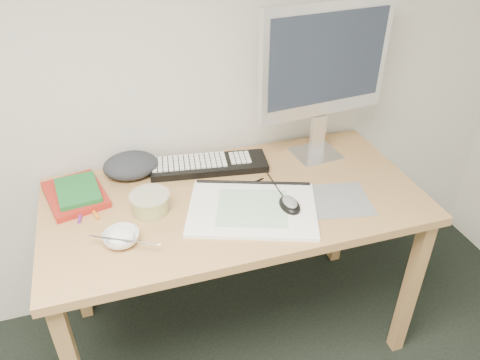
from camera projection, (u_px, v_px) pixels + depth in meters
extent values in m
plane|color=beige|center=(112.00, 29.00, 1.65)|extent=(3.60, 0.00, 3.60)
cube|color=#A3774A|center=(410.00, 289.00, 1.89)|extent=(0.05, 0.05, 0.71)
cube|color=#A3774A|center=(73.00, 257.00, 2.04)|extent=(0.05, 0.05, 0.71)
cube|color=#A3774A|center=(341.00, 205.00, 2.37)|extent=(0.05, 0.05, 0.71)
cube|color=#A3774A|center=(235.00, 201.00, 1.76)|extent=(1.40, 0.70, 0.03)
cube|color=slate|center=(337.00, 200.00, 1.73)|extent=(0.27, 0.26, 0.00)
cube|color=white|center=(252.00, 209.00, 1.68)|extent=(0.54, 0.46, 0.01)
cube|color=black|center=(209.00, 165.00, 1.91)|extent=(0.49, 0.21, 0.03)
cube|color=silver|center=(316.00, 154.00, 2.01)|extent=(0.21, 0.19, 0.01)
cube|color=silver|center=(317.00, 135.00, 1.96)|extent=(0.07, 0.03, 0.18)
cube|color=silver|center=(325.00, 60.00, 1.78)|extent=(0.55, 0.09, 0.44)
cube|color=black|center=(326.00, 58.00, 1.77)|extent=(0.49, 0.06, 0.35)
ellipsoid|color=black|center=(290.00, 202.00, 1.67)|extent=(0.07, 0.11, 0.04)
imported|color=white|center=(121.00, 238.00, 1.52)|extent=(0.13, 0.13, 0.04)
cylinder|color=silver|center=(125.00, 240.00, 1.48)|extent=(0.21, 0.12, 0.02)
cylinder|color=#CED44B|center=(150.00, 203.00, 1.66)|extent=(0.15, 0.15, 0.07)
cube|color=maroon|center=(75.00, 195.00, 1.74)|extent=(0.25, 0.30, 0.03)
cube|color=#175F29|center=(78.00, 190.00, 1.72)|extent=(0.17, 0.22, 0.02)
ellipsoid|color=#24272C|center=(131.00, 165.00, 1.86)|extent=(0.21, 0.19, 0.08)
cylinder|color=pink|center=(217.00, 187.00, 1.80)|extent=(0.15, 0.09, 0.01)
cylinder|color=tan|center=(237.00, 187.00, 1.80)|extent=(0.17, 0.06, 0.01)
cylinder|color=black|center=(245.00, 186.00, 1.80)|extent=(0.17, 0.07, 0.01)
cylinder|color=#213BB8|center=(65.00, 210.00, 1.67)|extent=(0.06, 0.11, 0.01)
cylinder|color=orange|center=(92.00, 209.00, 1.68)|extent=(0.05, 0.13, 0.01)
cylinder|color=#662485|center=(81.00, 211.00, 1.67)|extent=(0.03, 0.13, 0.01)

